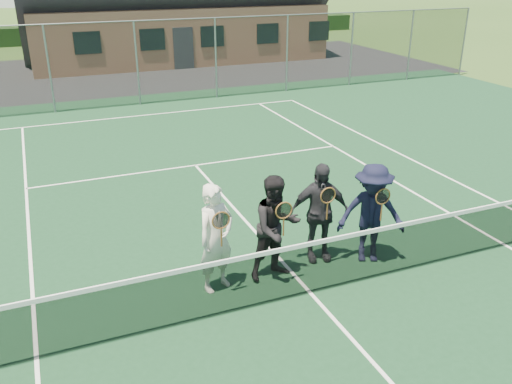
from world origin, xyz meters
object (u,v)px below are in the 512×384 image
player_a (216,238)px  player_c (319,212)px  player_b (276,228)px  tennis_net (312,265)px  player_d (372,214)px

player_a → player_c: bearing=6.2°
player_b → player_c: bearing=15.3°
player_b → tennis_net: bearing=-67.5°
player_a → player_c: 1.96m
tennis_net → player_a: player_a is taller
player_a → player_d: same height
player_a → player_c: same height
player_c → player_d: same height
player_a → tennis_net: bearing=-29.8°
player_a → player_c: (1.95, 0.21, -0.00)m
tennis_net → player_c: size_ratio=6.49×
tennis_net → player_d: bearing=21.7°
player_b → player_d: (1.74, -0.13, -0.00)m
player_b → player_a: bearing=177.7°
tennis_net → player_c: 1.21m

